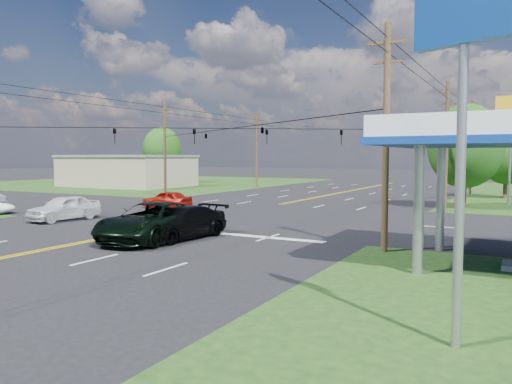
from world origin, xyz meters
The scene contains 20 objects.
ground centered at (0.00, 12.00, 0.00)m, with size 280.00×280.00×0.00m, color black.
grass_nw centered at (-35.00, 44.00, 0.00)m, with size 46.00×48.00×0.03m, color #193912.
stop_bar centered at (5.00, 4.00, 0.00)m, with size 10.00×0.50×0.02m, color silver.
retail_nw centered at (-30.00, 34.00, 2.00)m, with size 16.00×11.00×4.00m, color tan.
pole_se centered at (13.00, 3.00, 4.92)m, with size 1.60×0.28×9.50m.
pole_nw centered at (-13.00, 21.00, 4.92)m, with size 1.60×0.28×9.50m.
pole_ne centered at (13.00, 21.00, 4.92)m, with size 1.60×0.28×9.50m.
pole_left_far centered at (-13.00, 40.00, 5.17)m, with size 1.60×0.28×10.00m.
pole_right_far centered at (13.00, 40.00, 5.17)m, with size 1.60×0.28×10.00m.
span_wire_signals centered at (0.00, 12.00, 6.00)m, with size 26.00×18.00×1.13m.
power_lines centered at (0.00, 10.00, 8.60)m, with size 26.04×100.00×0.64m.
tree_right_a centered at (14.00, 24.00, 4.87)m, with size 5.70×5.70×8.18m.
tree_right_b centered at (16.50, 36.00, 4.22)m, with size 4.94×4.94×7.09m.
tree_far_l centered at (-32.00, 44.00, 5.19)m, with size 6.08×6.08×8.72m.
pickup_dkgreen centered at (2.38, 0.70, 0.90)m, with size 3.00×6.50×1.81m, color black.
suv_black centered at (3.32, 1.79, 0.78)m, with size 2.20×5.41×1.57m, color black.
pickup_white centered at (-7.51, 4.00, 0.80)m, with size 1.89×4.70×1.60m, color white.
sedan_red centered at (-6.47, 13.00, 0.69)m, with size 1.64×4.07×1.39m, color #9F150B.
polesign_se centered at (16.96, -6.93, 5.77)m, with size 2.09×1.09×7.41m.
polesign_ne centered at (17.00, 29.40, 7.27)m, with size 2.52×0.33×9.15m.
Camera 1 is at (18.12, -17.88, 4.00)m, focal length 35.00 mm.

